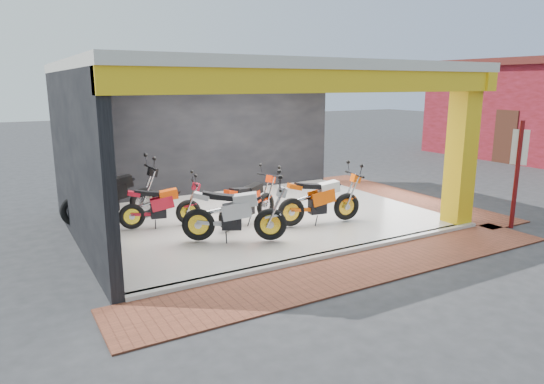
{
  "coord_description": "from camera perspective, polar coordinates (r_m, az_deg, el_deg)",
  "views": [
    {
      "loc": [
        -5.46,
        -8.09,
        3.26
      ],
      "look_at": [
        -0.21,
        1.03,
        0.9
      ],
      "focal_mm": 32.0,
      "sensor_mm": 36.0,
      "label": 1
    }
  ],
  "objects": [
    {
      "name": "moto_hero",
      "position": [
        11.39,
        8.8,
        -0.16
      ],
      "size": [
        2.28,
        1.13,
        1.33
      ],
      "primitive_type": null,
      "rotation": [
        0.0,
        0.0,
        -0.15
      ],
      "color": "#FF5B0A",
      "rests_on": "showroom_floor"
    },
    {
      "name": "signpost",
      "position": [
        12.24,
        26.89,
        2.29
      ],
      "size": [
        0.16,
        0.32,
        2.47
      ],
      "rotation": [
        0.0,
        0.0,
        0.41
      ],
      "color": "#620E10",
      "rests_on": "ground"
    },
    {
      "name": "moto_row_a",
      "position": [
        9.78,
        -0.19,
        -1.98
      ],
      "size": [
        2.38,
        1.82,
        1.38
      ],
      "primitive_type": null,
      "rotation": [
        0.0,
        0.0,
        -0.51
      ],
      "color": "#B5B7BD",
      "rests_on": "showroom_floor"
    },
    {
      "name": "ground",
      "position": [
        10.29,
        3.89,
        -5.86
      ],
      "size": [
        80.0,
        80.0,
        0.0
      ],
      "primitive_type": "plane",
      "color": "#2D2D30",
      "rests_on": "ground"
    },
    {
      "name": "corner_column",
      "position": [
        11.88,
        21.39,
        4.47
      ],
      "size": [
        0.5,
        0.5,
        3.5
      ],
      "primitive_type": "cube",
      "color": "gold",
      "rests_on": "ground"
    },
    {
      "name": "paver_right",
      "position": [
        14.75,
        15.14,
        -0.51
      ],
      "size": [
        1.4,
        7.0,
        0.03
      ],
      "primitive_type": "cube",
      "color": "brown",
      "rests_on": "ground"
    },
    {
      "name": "paver_front",
      "position": [
        8.94,
        10.39,
        -8.86
      ],
      "size": [
        9.0,
        1.4,
        0.03
      ],
      "primitive_type": "cube",
      "color": "brown",
      "rests_on": "ground"
    },
    {
      "name": "floor_kerb",
      "position": [
        9.49,
        7.34,
        -7.23
      ],
      "size": [
        8.0,
        0.2,
        0.1
      ],
      "primitive_type": "cube",
      "color": "silver",
      "rests_on": "ground"
    },
    {
      "name": "header_beam_front",
      "position": [
        8.95,
        7.86,
        12.78
      ],
      "size": [
        8.4,
        0.3,
        0.4
      ],
      "primitive_type": "cube",
      "color": "gold",
      "rests_on": "corner_column"
    },
    {
      "name": "header_beam_right",
      "position": [
        13.83,
        13.53,
        12.46
      ],
      "size": [
        0.3,
        6.4,
        0.4
      ],
      "primitive_type": "cube",
      "color": "gold",
      "rests_on": "corner_column"
    },
    {
      "name": "moto_row_b",
      "position": [
        11.51,
        -0.77,
        -0.14
      ],
      "size": [
        2.14,
        1.47,
        1.23
      ],
      "primitive_type": null,
      "rotation": [
        0.0,
        0.0,
        0.4
      ],
      "color": "#FF360A",
      "rests_on": "showroom_floor"
    },
    {
      "name": "moto_row_c",
      "position": [
        11.13,
        -9.87,
        -0.94
      ],
      "size": [
        2.01,
        1.08,
        1.17
      ],
      "primitive_type": null,
      "rotation": [
        0.0,
        0.0,
        -0.21
      ],
      "color": "red",
      "rests_on": "showroom_floor"
    },
    {
      "name": "left_wall",
      "position": [
        10.29,
        -22.05,
        3.28
      ],
      "size": [
        0.2,
        6.2,
        3.5
      ],
      "primitive_type": "cube",
      "color": "black",
      "rests_on": "ground"
    },
    {
      "name": "moto_row_d",
      "position": [
        11.95,
        -14.88,
        0.44
      ],
      "size": [
        2.39,
        0.94,
        1.45
      ],
      "primitive_type": null,
      "rotation": [
        0.0,
        0.0,
        0.02
      ],
      "color": "black",
      "rests_on": "showroom_floor"
    },
    {
      "name": "back_wall",
      "position": [
        14.36,
        -7.47,
        6.49
      ],
      "size": [
        8.2,
        0.2,
        3.5
      ],
      "primitive_type": "cube",
      "color": "black",
      "rests_on": "ground"
    },
    {
      "name": "showroom_floor",
      "position": [
        11.91,
        -1.47,
        -3.0
      ],
      "size": [
        8.0,
        6.0,
        0.1
      ],
      "primitive_type": "cube",
      "color": "silver",
      "rests_on": "ground"
    },
    {
      "name": "showroom_ceiling",
      "position": [
        11.48,
        -1.57,
        14.33
      ],
      "size": [
        8.4,
        6.4,
        0.2
      ],
      "primitive_type": "cube",
      "color": "beige",
      "rests_on": "corner_column"
    }
  ]
}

